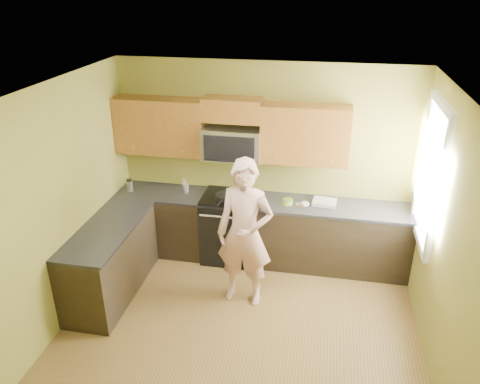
% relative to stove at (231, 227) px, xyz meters
% --- Properties ---
extents(floor, '(4.00, 4.00, 0.00)m').
position_rel_stove_xyz_m(floor, '(0.40, -1.68, -0.47)').
color(floor, brown).
rests_on(floor, ground).
extents(ceiling, '(4.00, 4.00, 0.00)m').
position_rel_stove_xyz_m(ceiling, '(0.40, -1.68, 2.23)').
color(ceiling, white).
rests_on(ceiling, ground).
extents(wall_back, '(4.00, 0.00, 4.00)m').
position_rel_stove_xyz_m(wall_back, '(0.40, 0.32, 0.88)').
color(wall_back, olive).
rests_on(wall_back, ground).
extents(wall_left, '(0.00, 4.00, 4.00)m').
position_rel_stove_xyz_m(wall_left, '(-1.60, -1.68, 0.88)').
color(wall_left, olive).
rests_on(wall_left, ground).
extents(wall_right, '(0.00, 4.00, 4.00)m').
position_rel_stove_xyz_m(wall_right, '(2.40, -1.68, 0.88)').
color(wall_right, olive).
rests_on(wall_right, ground).
extents(cabinet_back_run, '(4.00, 0.60, 0.88)m').
position_rel_stove_xyz_m(cabinet_back_run, '(0.40, 0.02, -0.03)').
color(cabinet_back_run, black).
rests_on(cabinet_back_run, floor).
extents(cabinet_left_run, '(0.60, 1.60, 0.88)m').
position_rel_stove_xyz_m(cabinet_left_run, '(-1.30, -1.08, -0.03)').
color(cabinet_left_run, black).
rests_on(cabinet_left_run, floor).
extents(countertop_back, '(4.00, 0.62, 0.04)m').
position_rel_stove_xyz_m(countertop_back, '(0.40, 0.01, 0.43)').
color(countertop_back, black).
rests_on(countertop_back, cabinet_back_run).
extents(countertop_left, '(0.62, 1.60, 0.04)m').
position_rel_stove_xyz_m(countertop_left, '(-1.29, -1.08, 0.43)').
color(countertop_left, black).
rests_on(countertop_left, cabinet_left_run).
extents(stove, '(0.76, 0.65, 0.95)m').
position_rel_stove_xyz_m(stove, '(0.00, 0.00, 0.00)').
color(stove, black).
rests_on(stove, floor).
extents(microwave, '(0.76, 0.40, 0.42)m').
position_rel_stove_xyz_m(microwave, '(0.00, 0.12, 0.97)').
color(microwave, silver).
rests_on(microwave, wall_back).
extents(upper_cab_left, '(1.22, 0.33, 0.75)m').
position_rel_stove_xyz_m(upper_cab_left, '(-0.99, 0.16, 0.97)').
color(upper_cab_left, brown).
rests_on(upper_cab_left, wall_back).
extents(upper_cab_right, '(1.12, 0.33, 0.75)m').
position_rel_stove_xyz_m(upper_cab_right, '(0.94, 0.16, 0.97)').
color(upper_cab_right, brown).
rests_on(upper_cab_right, wall_back).
extents(upper_cab_over_mw, '(0.76, 0.33, 0.30)m').
position_rel_stove_xyz_m(upper_cab_over_mw, '(0.00, 0.16, 1.62)').
color(upper_cab_over_mw, brown).
rests_on(upper_cab_over_mw, wall_back).
extents(window, '(0.06, 1.06, 1.66)m').
position_rel_stove_xyz_m(window, '(2.38, -0.48, 1.17)').
color(window, white).
rests_on(window, wall_right).
extents(woman, '(0.70, 0.49, 1.83)m').
position_rel_stove_xyz_m(woman, '(0.36, -0.91, 0.44)').
color(woman, '#E27C71').
rests_on(woman, floor).
extents(frying_pan, '(0.37, 0.54, 0.06)m').
position_rel_stove_xyz_m(frying_pan, '(-0.05, -0.09, 0.47)').
color(frying_pan, black).
rests_on(frying_pan, stove).
extents(butter_tub, '(0.13, 0.13, 0.09)m').
position_rel_stove_xyz_m(butter_tub, '(0.78, -0.04, 0.45)').
color(butter_tub, '#E3EF3F').
rests_on(butter_tub, countertop_back).
extents(toast_slice, '(0.13, 0.13, 0.01)m').
position_rel_stove_xyz_m(toast_slice, '(0.94, -0.04, 0.45)').
color(toast_slice, '#B27F47').
rests_on(toast_slice, countertop_back).
extents(napkin_a, '(0.11, 0.12, 0.06)m').
position_rel_stove_xyz_m(napkin_a, '(0.09, -0.19, 0.48)').
color(napkin_a, silver).
rests_on(napkin_a, countertop_back).
extents(napkin_b, '(0.13, 0.14, 0.07)m').
position_rel_stove_xyz_m(napkin_b, '(1.00, -0.06, 0.48)').
color(napkin_b, silver).
rests_on(napkin_b, countertop_back).
extents(dish_towel, '(0.32, 0.27, 0.05)m').
position_rel_stove_xyz_m(dish_towel, '(1.25, 0.06, 0.47)').
color(dish_towel, white).
rests_on(dish_towel, countertop_back).
extents(travel_mug, '(0.09, 0.09, 0.18)m').
position_rel_stove_xyz_m(travel_mug, '(-1.43, -0.04, 0.45)').
color(travel_mug, silver).
rests_on(travel_mug, countertop_back).
extents(glass_a, '(0.07, 0.07, 0.12)m').
position_rel_stove_xyz_m(glass_a, '(-0.64, 0.05, 0.51)').
color(glass_a, silver).
rests_on(glass_a, countertop_back).
extents(glass_b, '(0.08, 0.08, 0.12)m').
position_rel_stove_xyz_m(glass_b, '(-0.73, 0.24, 0.51)').
color(glass_b, silver).
rests_on(glass_b, countertop_back).
extents(glass_c, '(0.09, 0.09, 0.12)m').
position_rel_stove_xyz_m(glass_c, '(-0.64, 0.06, 0.51)').
color(glass_c, silver).
rests_on(glass_c, countertop_back).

